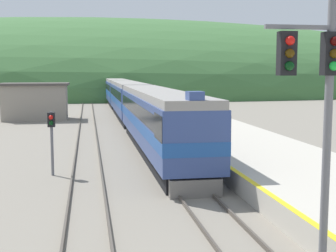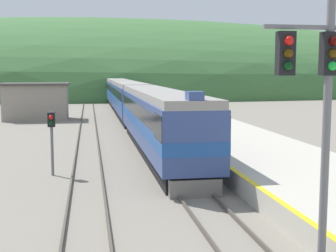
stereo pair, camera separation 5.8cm
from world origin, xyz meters
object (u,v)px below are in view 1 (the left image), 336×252
object	(u,v)px
express_train_lead_car	(158,119)
carriage_third	(116,91)
carriage_second	(128,99)
signal_mast_main	(330,85)
signal_post_siding	(52,130)
carriage_fourth	(110,86)
carriage_fifth	(106,84)

from	to	relation	value
express_train_lead_car	carriage_third	xyz separation A→B (m)	(0.00, 43.77, -0.01)
carriage_second	signal_mast_main	xyz separation A→B (m)	(1.37, -40.87, 2.67)
express_train_lead_car	carriage_third	size ratio (longest dim) A/B	1.07
signal_mast_main	signal_post_siding	xyz separation A→B (m)	(-7.49, 13.23, -2.53)
express_train_lead_car	signal_post_siding	distance (m)	8.10
carriage_fourth	carriage_second	bearing A→B (deg)	-90.00
carriage_second	signal_post_siding	distance (m)	28.31
carriage_fourth	signal_post_siding	world-z (taller)	carriage_fourth
carriage_fourth	signal_post_siding	bearing A→B (deg)	-94.96
carriage_third	signal_mast_main	xyz separation A→B (m)	(1.37, -62.30, 2.67)
carriage_second	carriage_third	world-z (taller)	same
carriage_second	carriage_fourth	xyz separation A→B (m)	(0.00, 42.86, 0.00)
signal_mast_main	carriage_second	bearing A→B (deg)	91.92
express_train_lead_car	signal_post_siding	bearing A→B (deg)	-139.06
carriage_second	signal_post_siding	size ratio (longest dim) A/B	6.42
express_train_lead_car	carriage_third	world-z (taller)	express_train_lead_car
carriage_third	carriage_fourth	world-z (taller)	same
signal_post_siding	carriage_second	bearing A→B (deg)	77.52
carriage_fourth	carriage_third	bearing A→B (deg)	-90.00
express_train_lead_car	carriage_fourth	bearing A→B (deg)	90.00
carriage_second	signal_mast_main	size ratio (longest dim) A/B	2.89
carriage_third	signal_mast_main	bearing A→B (deg)	-88.74
carriage_fifth	signal_post_siding	size ratio (longest dim) A/B	6.42
express_train_lead_car	carriage_fourth	world-z (taller)	express_train_lead_car
carriage_second	signal_post_siding	world-z (taller)	carriage_second
carriage_fifth	signal_post_siding	xyz separation A→B (m)	(-6.12, -91.93, 0.13)
carriage_fifth	signal_mast_main	world-z (taller)	signal_mast_main
express_train_lead_car	carriage_fifth	size ratio (longest dim) A/B	1.07
carriage_second	carriage_fifth	bearing A→B (deg)	90.00
carriage_fourth	signal_post_siding	size ratio (longest dim) A/B	6.42
carriage_fifth	carriage_fourth	bearing A→B (deg)	-90.00
signal_mast_main	signal_post_siding	bearing A→B (deg)	119.52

